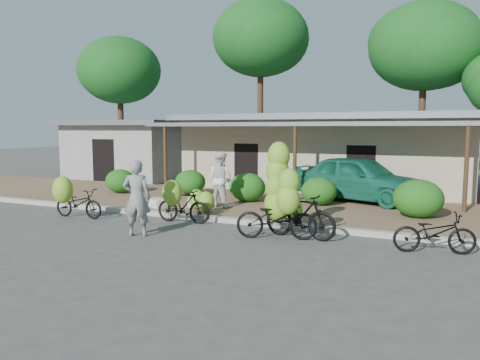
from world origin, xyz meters
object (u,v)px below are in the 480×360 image
at_px(bike_far_right, 434,233).
at_px(bike_left, 181,203).
at_px(teal_van, 359,178).
at_px(sack_near, 200,202).
at_px(bike_right, 298,210).
at_px(sack_far, 158,203).
at_px(bike_center, 277,202).
at_px(bike_far_left, 75,200).
at_px(tree_back_left, 118,69).
at_px(bystander, 220,179).
at_px(tree_center_right, 421,45).
at_px(vendor, 137,198).
at_px(tree_far_center, 258,37).

bearing_deg(bike_far_right, bike_left, 72.59).
bearing_deg(teal_van, sack_near, 146.80).
distance_m(bike_right, sack_far, 5.84).
xyz_separation_m(sack_far, teal_van, (5.81, 4.23, 0.69)).
xyz_separation_m(bike_center, bike_far_right, (3.69, -0.01, -0.44)).
relative_size(bike_far_left, sack_far, 2.32).
relative_size(bike_far_left, teal_van, 0.36).
height_order(tree_back_left, bike_right, tree_back_left).
bearing_deg(teal_van, bike_right, -163.56).
bearing_deg(bike_right, bystander, 60.20).
relative_size(sack_far, bystander, 0.40).
distance_m(tree_back_left, sack_far, 15.62).
bearing_deg(teal_van, bike_left, 164.48).
xyz_separation_m(bystander, teal_van, (3.96, 3.23, -0.10)).
relative_size(tree_center_right, bike_far_right, 5.04).
bearing_deg(tree_back_left, vendor, -49.35).
distance_m(bike_center, sack_far, 5.32).
distance_m(tree_back_left, sack_near, 15.99).
height_order(bike_left, sack_near, bike_left).
relative_size(sack_far, vendor, 0.38).
distance_m(bike_center, bike_far_right, 3.71).
bearing_deg(tree_back_left, bystander, -38.22).
height_order(bike_left, bike_right, bike_right).
height_order(bike_center, bike_far_right, bike_center).
distance_m(tree_back_left, bike_center, 20.05).
xyz_separation_m(sack_near, vendor, (0.44, -3.99, 0.71)).
distance_m(tree_back_left, teal_van, 17.80).
relative_size(bike_center, sack_far, 3.21).
relative_size(bike_far_left, bystander, 0.94).
bearing_deg(bike_center, vendor, 97.95).
bearing_deg(bike_center, teal_van, -23.69).
xyz_separation_m(bike_far_left, bystander, (3.31, 3.21, 0.48)).
height_order(bike_left, bike_center, bike_center).
bearing_deg(vendor, tree_center_right, -130.25).
height_order(bike_far_left, bike_left, bike_far_left).
bearing_deg(vendor, bike_far_left, -41.76).
bearing_deg(sack_near, bike_far_left, -132.72).
relative_size(bike_center, sack_near, 2.84).
bearing_deg(vendor, bike_left, -118.59).
bearing_deg(tree_back_left, tree_center_right, 11.63).
distance_m(tree_far_center, tree_center_right, 9.07).
bearing_deg(bike_left, sack_far, 47.72).
bearing_deg(tree_back_left, tree_far_center, 20.56).
bearing_deg(bike_far_left, sack_far, -36.54).
xyz_separation_m(tree_back_left, sack_near, (11.25, -9.62, -6.06)).
bearing_deg(vendor, bike_right, 176.77).
height_order(bike_far_right, bystander, bystander).
height_order(bike_left, sack_far, bike_left).
bearing_deg(bike_center, bystander, 31.85).
relative_size(vendor, teal_van, 0.40).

